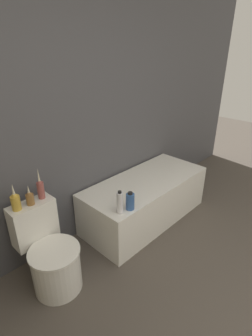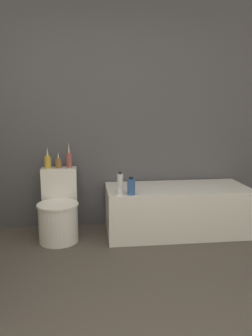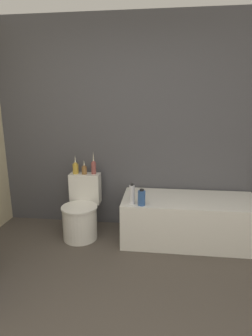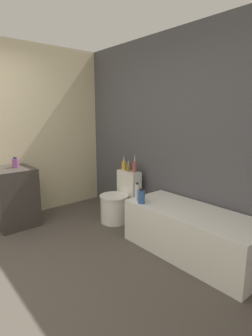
% 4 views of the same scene
% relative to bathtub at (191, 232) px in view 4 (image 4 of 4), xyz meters
% --- Properties ---
extents(wall_back_tiled, '(6.40, 0.06, 2.60)m').
position_rel_bathtub_xyz_m(wall_back_tiled, '(-0.78, 0.38, 1.04)').
color(wall_back_tiled, '#4C4C51').
rests_on(wall_back_tiled, ground_plane).
extents(wall_left_painted, '(0.06, 6.40, 2.60)m').
position_rel_bathtub_xyz_m(wall_left_painted, '(-2.44, -1.17, 1.04)').
color(wall_left_painted, beige).
rests_on(wall_left_painted, ground_plane).
extents(bathtub, '(1.54, 0.67, 0.52)m').
position_rel_bathtub_xyz_m(bathtub, '(0.00, 0.00, 0.00)').
color(bathtub, white).
rests_on(bathtub, ground).
extents(toilet, '(0.42, 0.58, 0.73)m').
position_rel_bathtub_xyz_m(toilet, '(-1.28, -0.03, 0.03)').
color(toilet, white).
rests_on(toilet, ground).
extents(vanity_counter, '(0.56, 0.53, 0.83)m').
position_rel_bathtub_xyz_m(vanity_counter, '(-2.11, -1.24, 0.15)').
color(vanity_counter, '#38332D').
rests_on(vanity_counter, ground).
extents(soap_bottle_glass, '(0.09, 0.09, 0.15)m').
position_rel_bathtub_xyz_m(soap_bottle_glass, '(-2.16, -1.18, 0.63)').
color(soap_bottle_glass, '#8C4C8C').
rests_on(soap_bottle_glass, vanity_counter).
extents(vase_gold, '(0.07, 0.07, 0.23)m').
position_rel_bathtub_xyz_m(vase_gold, '(-1.40, 0.18, 0.54)').
color(vase_gold, gold).
rests_on(vase_gold, toilet).
extents(vase_silver, '(0.06, 0.06, 0.18)m').
position_rel_bathtub_xyz_m(vase_silver, '(-1.28, 0.17, 0.52)').
color(vase_silver, olive).
rests_on(vase_silver, toilet).
extents(vase_bronze, '(0.06, 0.06, 0.28)m').
position_rel_bathtub_xyz_m(vase_bronze, '(-1.17, 0.19, 0.56)').
color(vase_bronze, '#994C47').
rests_on(vase_bronze, toilet).
extents(shampoo_bottle_tall, '(0.06, 0.06, 0.23)m').
position_rel_bathtub_xyz_m(shampoo_bottle_tall, '(-0.65, -0.23, 0.36)').
color(shampoo_bottle_tall, silver).
rests_on(shampoo_bottle_tall, bathtub).
extents(shampoo_bottle_short, '(0.08, 0.08, 0.18)m').
position_rel_bathtub_xyz_m(shampoo_bottle_short, '(-0.54, -0.26, 0.34)').
color(shampoo_bottle_short, '#335999').
rests_on(shampoo_bottle_short, bathtub).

